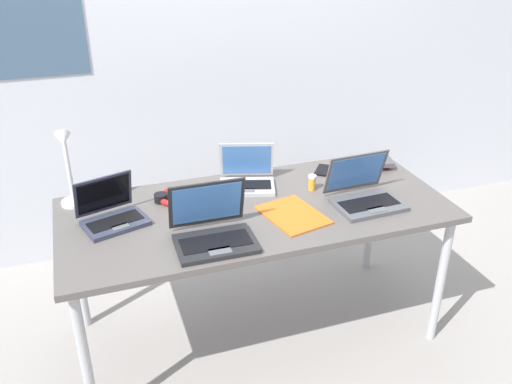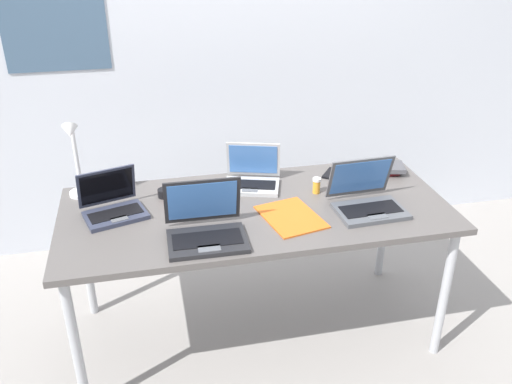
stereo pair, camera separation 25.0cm
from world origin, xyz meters
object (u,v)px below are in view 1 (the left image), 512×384
(laptop_near_mouse, at_px, (213,231))
(laptop_center, at_px, (247,178))
(cell_phone, at_px, (322,170))
(headphones, at_px, (177,196))
(pill_bottle, at_px, (312,182))
(computer_mouse, at_px, (197,213))
(laptop_near_lamp, at_px, (365,194))
(desk_lamp, at_px, (68,168))
(paper_folder_front_right, at_px, (293,215))
(laptop_mid_desk, at_px, (112,214))
(book_stack, at_px, (372,163))

(laptop_near_mouse, relative_size, laptop_center, 1.03)
(cell_phone, height_order, headphones, headphones)
(cell_phone, relative_size, pill_bottle, 1.72)
(computer_mouse, height_order, cell_phone, computer_mouse)
(laptop_near_lamp, bearing_deg, pill_bottle, 130.67)
(desk_lamp, relative_size, laptop_center, 1.24)
(headphones, bearing_deg, cell_phone, 4.96)
(pill_bottle, bearing_deg, laptop_near_lamp, -49.33)
(laptop_center, bearing_deg, paper_folder_front_right, -73.83)
(pill_bottle, bearing_deg, cell_phone, 52.13)
(desk_lamp, distance_m, laptop_mid_desk, 0.30)
(laptop_near_mouse, bearing_deg, headphones, 99.61)
(desk_lamp, relative_size, paper_folder_front_right, 1.29)
(pill_bottle, relative_size, paper_folder_front_right, 0.25)
(desk_lamp, xyz_separation_m, pill_bottle, (1.12, -0.19, -0.16))
(laptop_near_mouse, relative_size, computer_mouse, 3.46)
(laptop_near_lamp, relative_size, paper_folder_front_right, 1.04)
(laptop_center, bearing_deg, cell_phone, 5.18)
(desk_lamp, distance_m, laptop_center, 0.85)
(laptop_center, bearing_deg, laptop_mid_desk, -167.16)
(pill_bottle, bearing_deg, desk_lamp, 170.16)
(laptop_center, distance_m, book_stack, 0.71)
(laptop_mid_desk, distance_m, headphones, 0.34)
(desk_lamp, bearing_deg, laptop_center, -3.27)
(laptop_center, bearing_deg, headphones, -175.30)
(computer_mouse, bearing_deg, cell_phone, 50.54)
(laptop_mid_desk, distance_m, pill_bottle, 0.97)
(cell_phone, height_order, book_stack, book_stack)
(paper_folder_front_right, bearing_deg, cell_phone, 50.07)
(laptop_near_mouse, distance_m, cell_phone, 0.88)
(desk_lamp, xyz_separation_m, laptop_near_lamp, (1.30, -0.40, -0.15))
(laptop_mid_desk, xyz_separation_m, headphones, (0.31, 0.12, -0.03))
(cell_phone, bearing_deg, laptop_mid_desk, -132.74)
(laptop_near_lamp, relative_size, cell_phone, 2.37)
(laptop_near_lamp, height_order, laptop_center, laptop_near_lamp)
(headphones, xyz_separation_m, pill_bottle, (0.65, -0.12, 0.03))
(book_stack, relative_size, paper_folder_front_right, 0.73)
(laptop_center, height_order, pill_bottle, laptop_center)
(laptop_center, height_order, paper_folder_front_right, laptop_center)
(laptop_near_mouse, relative_size, laptop_mid_desk, 1.05)
(laptop_near_mouse, height_order, paper_folder_front_right, laptop_near_mouse)
(headphones, xyz_separation_m, book_stack, (1.07, 0.03, 0.01))
(laptop_mid_desk, bearing_deg, paper_folder_front_right, -14.58)
(laptop_mid_desk, bearing_deg, book_stack, 6.31)
(laptop_near_mouse, distance_m, headphones, 0.42)
(laptop_center, height_order, computer_mouse, laptop_center)
(laptop_near_lamp, xyz_separation_m, headphones, (-0.83, 0.32, -0.03))
(laptop_near_lamp, relative_size, book_stack, 1.42)
(laptop_near_mouse, bearing_deg, pill_bottle, 27.26)
(computer_mouse, height_order, paper_folder_front_right, computer_mouse)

